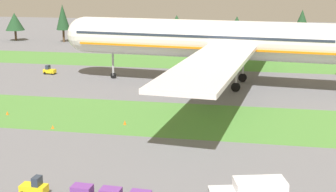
{
  "coord_description": "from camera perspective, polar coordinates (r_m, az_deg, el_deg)",
  "views": [
    {
      "loc": [
        15.68,
        -28.44,
        21.08
      ],
      "look_at": [
        3.23,
        37.77,
        4.0
      ],
      "focal_mm": 51.45,
      "sensor_mm": 36.0,
      "label": 1
    }
  ],
  "objects": [
    {
      "name": "grass_strip_near",
      "position": [
        73.16,
        -2.19,
        -2.53
      ],
      "size": [
        320.0,
        17.85,
        0.01
      ],
      "primitive_type": "cube",
      "color": "#4C8438",
      "rests_on": "ground"
    },
    {
      "name": "cargo_dolly_lead",
      "position": [
        47.56,
        -10.14,
        -11.09
      ],
      "size": [
        2.27,
        1.61,
        1.55
      ],
      "rotation": [
        0.0,
        0.0,
        1.52
      ],
      "color": "#A3A3A8",
      "rests_on": "ground"
    },
    {
      "name": "grass_strip_far",
      "position": [
        118.91,
        2.9,
        4.0
      ],
      "size": [
        320.0,
        17.85,
        0.01
      ],
      "primitive_type": "cube",
      "color": "#4C8438",
      "rests_on": "ground"
    },
    {
      "name": "baggage_tug",
      "position": [
        49.71,
        -15.54,
        -10.39
      ],
      "size": [
        2.66,
        1.43,
        1.97
      ],
      "rotation": [
        0.0,
        0.0,
        1.52
      ],
      "color": "yellow",
      "rests_on": "ground"
    },
    {
      "name": "taxiway_marker_2",
      "position": [
        69.71,
        -13.5,
        -3.58
      ],
      "size": [
        0.44,
        0.44,
        0.48
      ],
      "primitive_type": "cone",
      "color": "orange",
      "rests_on": "ground"
    },
    {
      "name": "airliner",
      "position": [
        92.89,
        7.1,
        6.63
      ],
      "size": [
        67.21,
        83.04,
        25.04
      ],
      "rotation": [
        0.0,
        0.0,
        1.46
      ],
      "color": "silver",
      "rests_on": "ground"
    },
    {
      "name": "taxiway_marker_0",
      "position": [
        78.38,
        -18.5,
        -1.92
      ],
      "size": [
        0.44,
        0.44,
        0.57
      ],
      "primitive_type": "cone",
      "color": "orange",
      "rests_on": "ground"
    },
    {
      "name": "ground_crew_marshaller",
      "position": [
        48.37,
        10.07,
        -10.6
      ],
      "size": [
        0.45,
        0.4,
        1.74
      ],
      "rotation": [
        0.0,
        0.0,
        2.44
      ],
      "color": "black",
      "rests_on": "ground"
    },
    {
      "name": "pushback_tractor",
      "position": [
        107.68,
        -13.88,
        2.96
      ],
      "size": [
        2.72,
        1.57,
        1.97
      ],
      "rotation": [
        0.0,
        0.0,
        4.61
      ],
      "color": "yellow",
      "rests_on": "ground"
    },
    {
      "name": "distant_tree_line",
      "position": [
        148.86,
        4.5,
        8.54
      ],
      "size": [
        170.34,
        10.55,
        11.92
      ],
      "color": "#4C3823",
      "rests_on": "ground"
    },
    {
      "name": "taxiway_marker_1",
      "position": [
        69.77,
        -5.14,
        -3.14
      ],
      "size": [
        0.44,
        0.44,
        0.65
      ],
      "primitive_type": "cone",
      "color": "orange",
      "rests_on": "ground"
    }
  ]
}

